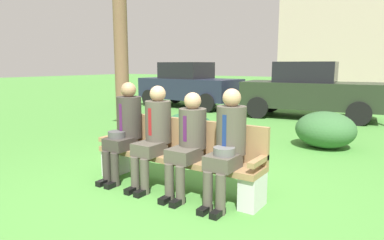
{
  "coord_description": "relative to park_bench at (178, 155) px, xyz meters",
  "views": [
    {
      "loc": [
        2.49,
        -3.36,
        1.6
      ],
      "look_at": [
        -0.03,
        0.45,
        0.85
      ],
      "focal_mm": 31.79,
      "sensor_mm": 36.0,
      "label": 1
    }
  ],
  "objects": [
    {
      "name": "seated_man_centerright",
      "position": [
        0.26,
        -0.13,
        0.27
      ],
      "size": [
        0.34,
        0.72,
        1.27
      ],
      "color": "#4C473D",
      "rests_on": "ground"
    },
    {
      "name": "ground_plane",
      "position": [
        0.03,
        -0.11,
        -0.44
      ],
      "size": [
        80.0,
        80.0,
        0.0
      ],
      "primitive_type": "plane",
      "color": "#4A8D39"
    },
    {
      "name": "seated_man_leftmost",
      "position": [
        -0.8,
        -0.13,
        0.31
      ],
      "size": [
        0.34,
        0.72,
        1.36
      ],
      "color": "#38332D",
      "rests_on": "ground"
    },
    {
      "name": "parked_car_near",
      "position": [
        -4.67,
        7.18,
        0.4
      ],
      "size": [
        4.01,
        1.96,
        1.68
      ],
      "color": "#1E2338",
      "rests_on": "ground"
    },
    {
      "name": "seated_man_centerleft",
      "position": [
        -0.28,
        -0.13,
        0.3
      ],
      "size": [
        0.34,
        0.72,
        1.33
      ],
      "color": "#4C473D",
      "rests_on": "ground"
    },
    {
      "name": "shrub_near_bench",
      "position": [
        -1.14,
        1.92,
        -0.1
      ],
      "size": [
        1.07,
        0.98,
        0.67
      ],
      "primitive_type": "ellipsoid",
      "color": "#275B37",
      "rests_on": "ground"
    },
    {
      "name": "shrub_mid_lawn",
      "position": [
        1.12,
        3.33,
        -0.08
      ],
      "size": [
        1.13,
        1.03,
        0.71
      ],
      "primitive_type": "ellipsoid",
      "color": "#366535",
      "rests_on": "ground"
    },
    {
      "name": "park_bench",
      "position": [
        0.0,
        0.0,
        0.0
      ],
      "size": [
        2.36,
        0.44,
        0.9
      ],
      "color": "#99754C",
      "rests_on": "ground"
    },
    {
      "name": "seated_man_rightmost",
      "position": [
        0.79,
        -0.13,
        0.3
      ],
      "size": [
        0.34,
        0.72,
        1.33
      ],
      "color": "#4C473D",
      "rests_on": "ground"
    },
    {
      "name": "parked_car_far",
      "position": [
        -0.17,
        6.94,
        0.4
      ],
      "size": [
        4.05,
        2.07,
        1.68
      ],
      "color": "#232D1E",
      "rests_on": "ground"
    }
  ]
}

